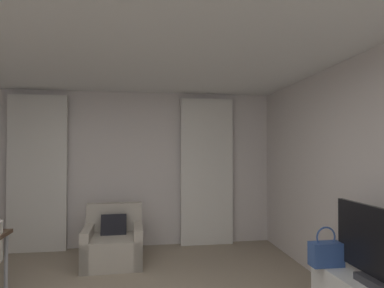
% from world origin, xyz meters
% --- Properties ---
extents(wall_window, '(5.12, 0.06, 2.60)m').
position_xyz_m(wall_window, '(0.00, 3.03, 1.30)').
color(wall_window, silver).
rests_on(wall_window, ground).
extents(ceiling, '(5.12, 6.12, 0.06)m').
position_xyz_m(ceiling, '(0.00, 0.00, 2.63)').
color(ceiling, white).
rests_on(ceiling, wall_left).
extents(curtain_left_panel, '(0.90, 0.06, 2.50)m').
position_xyz_m(curtain_left_panel, '(-1.38, 2.90, 1.25)').
color(curtain_left_panel, silver).
rests_on(curtain_left_panel, ground).
extents(curtain_right_panel, '(0.90, 0.06, 2.50)m').
position_xyz_m(curtain_right_panel, '(1.38, 2.90, 1.25)').
color(curtain_right_panel, silver).
rests_on(curtain_right_panel, ground).
extents(armchair, '(0.84, 0.80, 0.81)m').
position_xyz_m(armchair, '(-0.12, 2.20, 0.27)').
color(armchair, '#B2A899').
rests_on(armchair, ground).
extents(tv_flatscreen, '(0.20, 1.02, 0.63)m').
position_xyz_m(tv_flatscreen, '(2.17, -0.18, 0.82)').
color(tv_flatscreen, '#333338').
rests_on(tv_flatscreen, tv_console).
extents(handbag_primary, '(0.30, 0.14, 0.37)m').
position_xyz_m(handbag_primary, '(2.02, 0.31, 0.64)').
color(handbag_primary, '#335193').
rests_on(handbag_primary, tv_console).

